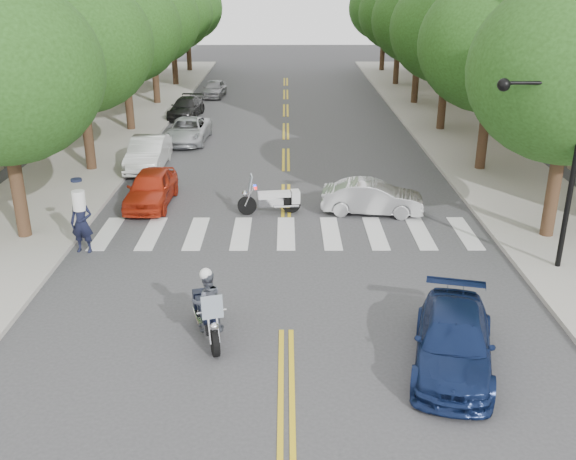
{
  "coord_description": "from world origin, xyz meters",
  "views": [
    {
      "loc": [
        -0.01,
        -14.03,
        8.34
      ],
      "look_at": [
        0.06,
        3.56,
        1.3
      ],
      "focal_mm": 40.0,
      "sensor_mm": 36.0,
      "label": 1
    }
  ],
  "objects_px": {
    "motorcycle_police": "(207,306)",
    "convertible": "(372,198)",
    "officer_standing": "(82,223)",
    "sedan_blue": "(454,342)",
    "motorcycle_parked": "(275,200)"
  },
  "relations": [
    {
      "from": "sedan_blue",
      "to": "convertible",
      "type": "bearing_deg",
      "value": 107.24
    },
    {
      "from": "officer_standing",
      "to": "motorcycle_police",
      "type": "bearing_deg",
      "value": -42.48
    },
    {
      "from": "motorcycle_parked",
      "to": "sedan_blue",
      "type": "relative_size",
      "value": 0.55
    },
    {
      "from": "convertible",
      "to": "sedan_blue",
      "type": "height_order",
      "value": "sedan_blue"
    },
    {
      "from": "motorcycle_police",
      "to": "motorcycle_parked",
      "type": "relative_size",
      "value": 0.95
    },
    {
      "from": "motorcycle_police",
      "to": "convertible",
      "type": "bearing_deg",
      "value": -136.79
    },
    {
      "from": "convertible",
      "to": "sedan_blue",
      "type": "xyz_separation_m",
      "value": [
        0.57,
        -10.04,
        0.0
      ]
    },
    {
      "from": "motorcycle_police",
      "to": "sedan_blue",
      "type": "distance_m",
      "value": 5.86
    },
    {
      "from": "motorcycle_parked",
      "to": "sedan_blue",
      "type": "xyz_separation_m",
      "value": [
        4.2,
        -10.07,
        0.09
      ]
    },
    {
      "from": "motorcycle_police",
      "to": "sedan_blue",
      "type": "relative_size",
      "value": 0.53
    },
    {
      "from": "officer_standing",
      "to": "sedan_blue",
      "type": "relative_size",
      "value": 0.46
    },
    {
      "from": "motorcycle_police",
      "to": "convertible",
      "type": "relative_size",
      "value": 0.6
    },
    {
      "from": "motorcycle_police",
      "to": "convertible",
      "type": "height_order",
      "value": "motorcycle_police"
    },
    {
      "from": "motorcycle_parked",
      "to": "officer_standing",
      "type": "distance_m",
      "value": 7.06
    },
    {
      "from": "officer_standing",
      "to": "sedan_blue",
      "type": "height_order",
      "value": "officer_standing"
    }
  ]
}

